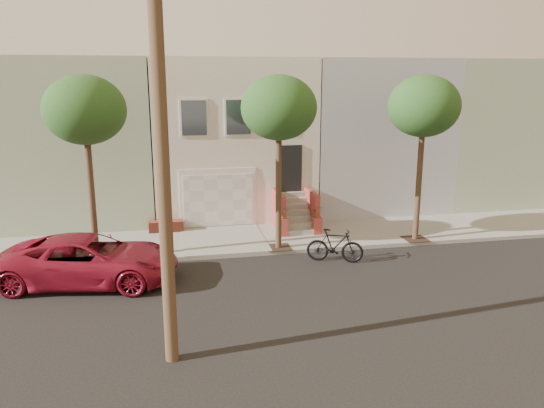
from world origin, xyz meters
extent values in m
plane|color=black|center=(0.00, 0.00, 0.00)|extent=(90.00, 90.00, 0.00)
cube|color=gray|center=(0.00, 5.35, 0.07)|extent=(40.00, 3.70, 0.15)
cube|color=beige|center=(0.00, 11.20, 3.65)|extent=(7.00, 8.00, 7.00)
cube|color=#8DA181|center=(-6.80, 11.20, 3.65)|extent=(6.50, 8.00, 7.00)
cube|color=#989BA1|center=(6.80, 11.20, 3.65)|extent=(6.50, 8.00, 7.00)
cube|color=#8DA181|center=(13.30, 11.20, 3.65)|extent=(6.50, 8.00, 7.00)
cube|color=silver|center=(-0.90, 7.22, 1.40)|extent=(3.20, 0.12, 2.50)
cube|color=silver|center=(-0.90, 7.16, 1.30)|extent=(2.90, 0.06, 2.20)
cube|color=gray|center=(-0.90, 5.35, 0.16)|extent=(3.20, 3.70, 0.02)
cube|color=#9A3C2A|center=(-3.10, 6.90, 0.37)|extent=(1.40, 0.45, 0.44)
cube|color=black|center=(2.20, 7.17, 2.55)|extent=(1.00, 0.06, 2.00)
cube|color=#3F4751|center=(-1.80, 7.17, 4.75)|extent=(1.00, 0.06, 1.40)
cube|color=silver|center=(-1.80, 7.19, 4.75)|extent=(1.15, 0.05, 1.55)
cube|color=#3F4751|center=(0.00, 7.17, 4.75)|extent=(1.00, 0.06, 1.40)
cube|color=silver|center=(0.00, 7.19, 4.75)|extent=(1.15, 0.05, 1.55)
cube|color=#3F4751|center=(1.80, 7.17, 4.75)|extent=(1.00, 0.06, 1.40)
cube|color=silver|center=(1.80, 7.19, 4.75)|extent=(1.15, 0.05, 1.55)
cube|color=gray|center=(2.20, 5.38, 0.25)|extent=(1.20, 0.28, 0.20)
cube|color=gray|center=(2.20, 5.66, 0.45)|extent=(1.20, 0.28, 0.20)
cube|color=gray|center=(2.20, 5.94, 0.65)|extent=(1.20, 0.28, 0.20)
cube|color=gray|center=(2.20, 6.22, 0.85)|extent=(1.20, 0.28, 0.20)
cube|color=gray|center=(2.20, 6.50, 1.05)|extent=(1.20, 0.28, 0.20)
cube|color=gray|center=(2.20, 6.78, 1.25)|extent=(1.20, 0.28, 0.20)
cube|color=gray|center=(2.20, 7.06, 1.45)|extent=(1.20, 0.28, 0.20)
cube|color=#963731|center=(1.50, 6.22, 0.95)|extent=(0.18, 1.96, 1.60)
cube|color=#963731|center=(2.90, 6.22, 0.95)|extent=(0.18, 1.96, 1.60)
cube|color=#963731|center=(1.50, 5.34, 0.50)|extent=(0.35, 0.35, 0.70)
imported|color=#1F4C1B|center=(1.50, 5.34, 1.07)|extent=(0.40, 0.35, 0.45)
cube|color=#963731|center=(2.90, 5.34, 0.50)|extent=(0.35, 0.35, 0.70)
imported|color=#1F4C1B|center=(2.90, 5.34, 1.07)|extent=(0.41, 0.35, 0.45)
cube|color=#2D2116|center=(-5.50, 3.90, 0.15)|extent=(0.90, 0.90, 0.02)
cylinder|color=#372419|center=(-5.50, 3.90, 2.25)|extent=(0.22, 0.22, 4.20)
ellipsoid|color=#1F4C1B|center=(-5.50, 3.90, 5.30)|extent=(2.70, 2.57, 2.29)
cube|color=#2D2116|center=(1.00, 3.90, 0.15)|extent=(0.90, 0.90, 0.02)
cylinder|color=#372419|center=(1.00, 3.90, 2.25)|extent=(0.22, 0.22, 4.20)
ellipsoid|color=#1F4C1B|center=(1.00, 3.90, 5.30)|extent=(2.70, 2.57, 2.29)
cube|color=#2D2116|center=(6.50, 3.90, 0.15)|extent=(0.90, 0.90, 0.02)
cylinder|color=#372419|center=(6.50, 3.90, 2.25)|extent=(0.22, 0.22, 4.20)
ellipsoid|color=#1F4C1B|center=(6.50, 3.90, 5.30)|extent=(2.70, 2.57, 2.29)
cylinder|color=#493621|center=(-3.00, -3.20, 5.00)|extent=(0.30, 0.30, 10.00)
imported|color=maroon|center=(-5.48, 2.03, 0.76)|extent=(5.84, 3.41, 1.53)
imported|color=black|center=(2.71, 2.40, 0.60)|extent=(2.05, 1.27, 1.20)
camera|label=1|loc=(-2.87, -14.38, 6.33)|focal=34.69mm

